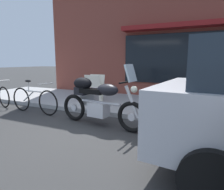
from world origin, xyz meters
The scene contains 4 objects.
ground_plane centered at (0.00, 0.00, 0.00)m, with size 80.00×80.00×0.00m, color #2F2F2F.
touring_motorcycle centered at (0.35, 0.49, 0.61)m, with size 2.24×0.83×1.41m.
parked_bicycle centered at (-1.78, 0.64, 0.38)m, with size 1.78×0.48×0.94m.
sandwich_board_sign centered at (-0.72, 2.26, 0.57)m, with size 0.55×0.41×0.90m.
Camera 1 is at (2.56, -3.38, 1.47)m, focal length 31.71 mm.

